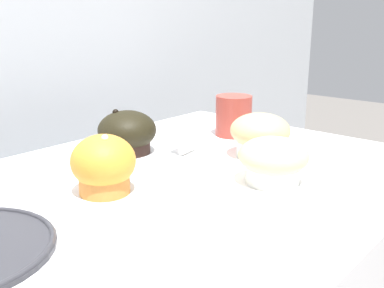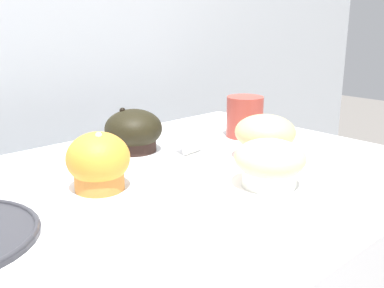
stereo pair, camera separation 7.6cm
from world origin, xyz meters
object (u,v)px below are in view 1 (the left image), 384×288
at_px(muffin_back_right, 260,134).
at_px(muffin_front_left, 104,166).
at_px(coffee_cup, 234,115).
at_px(muffin_front_center, 273,160).
at_px(muffin_back_left, 127,133).

height_order(muffin_back_right, muffin_front_left, muffin_front_left).
relative_size(muffin_back_right, muffin_front_left, 1.17).
bearing_deg(muffin_back_right, muffin_front_left, 166.44).
distance_m(muffin_back_right, coffee_cup, 0.16).
xyz_separation_m(muffin_front_left, coffee_cup, (0.40, 0.05, 0.00)).
bearing_deg(muffin_front_center, muffin_back_right, 41.05).
distance_m(muffin_front_center, muffin_front_left, 0.26).
distance_m(muffin_back_left, muffin_back_right, 0.25).
bearing_deg(muffin_front_center, muffin_front_left, 140.30).
relative_size(muffin_front_center, muffin_back_left, 0.99).
bearing_deg(muffin_back_left, muffin_front_left, -140.79).
xyz_separation_m(muffin_back_left, coffee_cup, (0.24, -0.08, 0.01)).
bearing_deg(muffin_back_left, muffin_back_right, -53.76).
bearing_deg(muffin_front_left, muffin_back_right, -13.56).
bearing_deg(coffee_cup, muffin_front_center, -132.23).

